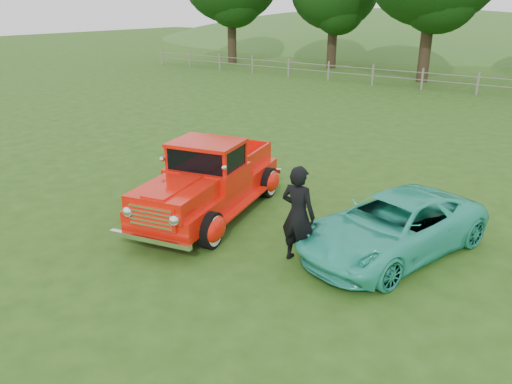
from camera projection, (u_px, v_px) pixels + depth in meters
The scene contains 5 objects.
ground at pixel (204, 245), 10.25m from camera, with size 140.00×140.00×0.00m, color #294D14.
fence_line at pixel (478, 84), 26.66m from camera, with size 48.00×0.12×1.20m.
red_pickup at pixel (209, 182), 11.48m from camera, with size 3.02×5.25×1.78m.
teal_sedan at pixel (393, 226), 9.73m from camera, with size 1.92×4.17×1.16m, color #2FBFA2.
man at pixel (298, 215), 9.31m from camera, with size 0.70×0.46×1.91m, color black.
Camera 1 is at (6.27, -6.80, 4.66)m, focal length 35.00 mm.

